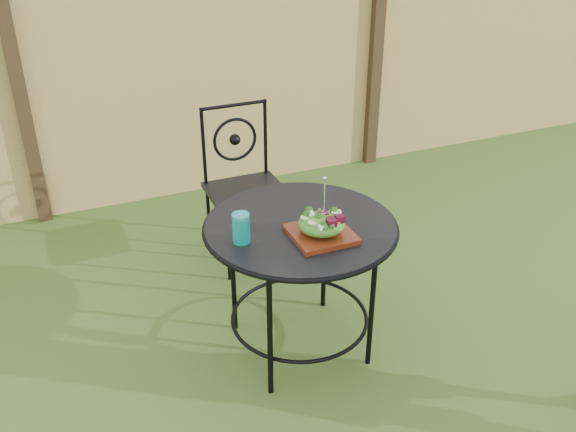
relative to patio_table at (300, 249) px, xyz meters
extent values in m
plane|color=#264E19|center=(0.19, -0.21, -0.59)|extent=(60.00, 60.00, 0.00)
cube|color=#D8BA6A|center=(0.19, 1.99, 0.31)|extent=(8.00, 0.05, 1.80)
cube|color=black|center=(-1.11, 1.94, 0.36)|extent=(0.09, 0.09, 1.90)
cube|color=black|center=(1.49, 1.94, 0.36)|extent=(0.09, 0.09, 1.90)
cylinder|color=black|center=(0.00, 0.00, 0.13)|extent=(0.90, 0.90, 0.02)
torus|color=black|center=(0.00, 0.00, 0.12)|extent=(0.92, 0.92, 0.02)
torus|color=black|center=(0.00, 0.00, -0.41)|extent=(0.70, 0.70, 0.02)
cylinder|color=black|center=(0.26, 0.26, -0.23)|extent=(0.03, 0.03, 0.71)
cylinder|color=black|center=(-0.26, 0.26, -0.23)|extent=(0.03, 0.03, 0.71)
cylinder|color=black|center=(-0.26, -0.26, -0.23)|extent=(0.03, 0.03, 0.71)
cylinder|color=black|center=(0.26, -0.26, -0.23)|extent=(0.03, 0.03, 0.71)
cube|color=black|center=(0.06, 0.91, -0.14)|extent=(0.46, 0.46, 0.03)
cylinder|color=black|center=(0.06, 1.12, 0.35)|extent=(0.42, 0.02, 0.02)
torus|color=black|center=(0.06, 1.12, 0.13)|extent=(0.28, 0.02, 0.28)
cylinder|color=black|center=(-0.14, 0.71, -0.37)|extent=(0.02, 0.02, 0.44)
cylinder|color=black|center=(0.26, 0.71, -0.37)|extent=(0.02, 0.02, 0.44)
cylinder|color=black|center=(-0.14, 1.11, -0.37)|extent=(0.02, 0.02, 0.44)
cylinder|color=black|center=(0.26, 1.11, -0.37)|extent=(0.02, 0.02, 0.44)
cylinder|color=black|center=(-0.14, 1.12, 0.11)|extent=(0.02, 0.02, 0.50)
cylinder|color=black|center=(0.26, 1.12, 0.11)|extent=(0.02, 0.02, 0.50)
cube|color=#48180A|center=(0.04, -0.14, 0.15)|extent=(0.27, 0.27, 0.02)
ellipsoid|color=#235614|center=(0.04, -0.14, 0.20)|extent=(0.21, 0.21, 0.08)
cylinder|color=silver|center=(0.05, -0.14, 0.33)|extent=(0.01, 0.01, 0.18)
cylinder|color=#0C938F|center=(-0.31, -0.05, 0.21)|extent=(0.08, 0.08, 0.14)
camera|label=1|loc=(-1.07, -2.39, 1.62)|focal=40.00mm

